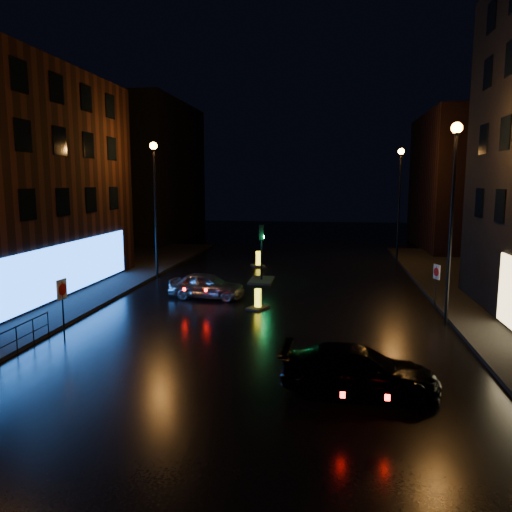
{
  "coord_description": "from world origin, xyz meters",
  "views": [
    {
      "loc": [
        2.8,
        -15.51,
        6.02
      ],
      "look_at": [
        -0.32,
        5.76,
        2.8
      ],
      "focal_mm": 35.0,
      "sensor_mm": 36.0,
      "label": 1
    }
  ],
  "objects_px": {
    "road_sign_left": "(62,295)",
    "road_sign_right": "(436,276)",
    "bollard_near": "(258,304)",
    "bollard_far": "(258,263)",
    "silver_hatchback": "(207,285)",
    "dark_sedan": "(359,370)",
    "traffic_signal": "(261,273)"
  },
  "relations": [
    {
      "from": "bollard_near",
      "to": "bollard_far",
      "type": "bearing_deg",
      "value": 120.77
    },
    {
      "from": "silver_hatchback",
      "to": "bollard_near",
      "type": "bearing_deg",
      "value": -116.6
    },
    {
      "from": "bollard_near",
      "to": "bollard_far",
      "type": "xyz_separation_m",
      "value": [
        -1.68,
        11.86,
        0.03
      ]
    },
    {
      "from": "road_sign_left",
      "to": "road_sign_right",
      "type": "xyz_separation_m",
      "value": [
        15.09,
        6.97,
        -0.17
      ]
    },
    {
      "from": "bollard_far",
      "to": "silver_hatchback",
      "type": "bearing_deg",
      "value": -120.08
    },
    {
      "from": "dark_sedan",
      "to": "road_sign_right",
      "type": "height_order",
      "value": "road_sign_right"
    },
    {
      "from": "bollard_far",
      "to": "road_sign_left",
      "type": "xyz_separation_m",
      "value": [
        -5.03,
        -17.55,
        1.52
      ]
    },
    {
      "from": "road_sign_left",
      "to": "bollard_far",
      "type": "bearing_deg",
      "value": 79.49
    },
    {
      "from": "road_sign_left",
      "to": "road_sign_right",
      "type": "height_order",
      "value": "road_sign_left"
    },
    {
      "from": "traffic_signal",
      "to": "bollard_far",
      "type": "distance_m",
      "value": 5.39
    },
    {
      "from": "road_sign_left",
      "to": "road_sign_right",
      "type": "distance_m",
      "value": 16.62
    },
    {
      "from": "traffic_signal",
      "to": "bollard_near",
      "type": "height_order",
      "value": "traffic_signal"
    },
    {
      "from": "dark_sedan",
      "to": "road_sign_right",
      "type": "relative_size",
      "value": 2.13
    },
    {
      "from": "silver_hatchback",
      "to": "dark_sedan",
      "type": "relative_size",
      "value": 0.87
    },
    {
      "from": "silver_hatchback",
      "to": "bollard_far",
      "type": "xyz_separation_m",
      "value": [
        1.26,
        10.04,
        -0.43
      ]
    },
    {
      "from": "road_sign_right",
      "to": "bollard_far",
      "type": "bearing_deg",
      "value": -66.9
    },
    {
      "from": "silver_hatchback",
      "to": "dark_sedan",
      "type": "bearing_deg",
      "value": -141.33
    },
    {
      "from": "bollard_near",
      "to": "road_sign_right",
      "type": "bearing_deg",
      "value": 31.35
    },
    {
      "from": "silver_hatchback",
      "to": "road_sign_right",
      "type": "distance_m",
      "value": 11.37
    },
    {
      "from": "traffic_signal",
      "to": "dark_sedan",
      "type": "relative_size",
      "value": 0.76
    },
    {
      "from": "silver_hatchback",
      "to": "road_sign_left",
      "type": "distance_m",
      "value": 8.48
    },
    {
      "from": "bollard_near",
      "to": "road_sign_right",
      "type": "relative_size",
      "value": 0.62
    },
    {
      "from": "bollard_far",
      "to": "bollard_near",
      "type": "bearing_deg",
      "value": -104.88
    },
    {
      "from": "silver_hatchback",
      "to": "road_sign_right",
      "type": "relative_size",
      "value": 1.84
    },
    {
      "from": "road_sign_left",
      "to": "road_sign_right",
      "type": "bearing_deg",
      "value": 30.28
    },
    {
      "from": "traffic_signal",
      "to": "dark_sedan",
      "type": "bearing_deg",
      "value": -72.37
    },
    {
      "from": "bollard_far",
      "to": "road_sign_right",
      "type": "relative_size",
      "value": 0.7
    },
    {
      "from": "silver_hatchback",
      "to": "bollard_far",
      "type": "bearing_deg",
      "value": -2.0
    },
    {
      "from": "dark_sedan",
      "to": "bollard_far",
      "type": "distance_m",
      "value": 21.67
    },
    {
      "from": "dark_sedan",
      "to": "bollard_far",
      "type": "height_order",
      "value": "dark_sedan"
    },
    {
      "from": "road_sign_left",
      "to": "road_sign_right",
      "type": "relative_size",
      "value": 1.1
    },
    {
      "from": "bollard_near",
      "to": "bollard_far",
      "type": "distance_m",
      "value": 11.98
    }
  ]
}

